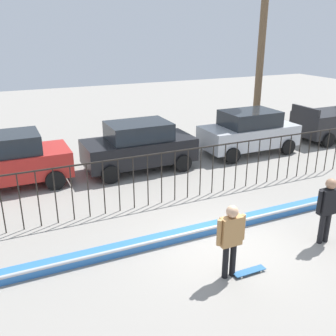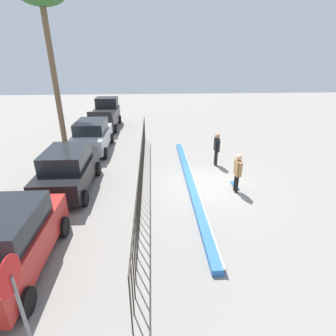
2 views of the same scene
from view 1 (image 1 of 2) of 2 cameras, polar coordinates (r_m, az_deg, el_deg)
ground_plane at (r=10.16m, az=8.71°, el=-11.42°), size 60.00×60.00×0.00m
bowl_coping_ledge at (r=10.68m, az=6.38°, el=-8.87°), size 11.00×0.40×0.27m
perimeter_fence at (r=12.12m, az=1.05°, el=-0.29°), size 14.04×0.04×1.69m
skateboarder at (r=8.52m, az=9.36°, el=-9.87°), size 0.71×0.27×1.76m
skateboard at (r=9.23m, az=12.07°, el=-14.83°), size 0.80×0.20×0.07m
camera_operator at (r=10.52m, az=22.77°, el=-5.11°), size 0.72×0.27×1.79m
parked_car_red at (r=14.37m, az=-23.08°, el=1.04°), size 4.30×2.12×1.90m
parked_car_black at (r=14.95m, az=-4.37°, el=3.35°), size 4.30×2.12×1.90m
parked_car_silver at (r=17.37m, az=11.98°, el=5.35°), size 4.30×2.12×1.90m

